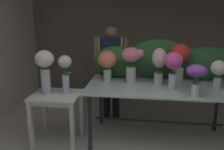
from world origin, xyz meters
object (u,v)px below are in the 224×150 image
at_px(display_table_glass, 159,93).
at_px(vase_coral_roses, 107,62).
at_px(florist, 111,62).
at_px(vase_white_roses_tall, 45,68).
at_px(vase_ivory_dahlias, 218,71).
at_px(side_table_white, 56,102).
at_px(vase_rosy_freesia, 132,61).
at_px(vase_fuchsia_peonies, 173,65).
at_px(vase_cream_lisianthus_tall, 65,70).
at_px(vase_violet_hydrangea, 197,75).
at_px(vase_scarlet_lilies, 180,58).
at_px(vase_blush_tulips, 159,63).

height_order(display_table_glass, vase_coral_roses, vase_coral_roses).
height_order(florist, vase_white_roses_tall, florist).
bearing_deg(vase_ivory_dahlias, display_table_glass, 178.79).
bearing_deg(side_table_white, vase_rosy_freesia, 20.49).
bearing_deg(vase_coral_roses, vase_fuchsia_peonies, -15.91).
height_order(vase_white_roses_tall, vase_cream_lisianthus_tall, vase_white_roses_tall).
relative_size(vase_violet_hydrangea, vase_coral_roses, 0.88).
distance_m(vase_scarlet_lilies, vase_blush_tulips, 0.32).
bearing_deg(vase_fuchsia_peonies, vase_scarlet_lilies, 69.14).
xyz_separation_m(side_table_white, vase_fuchsia_peonies, (1.56, 0.16, 0.53)).
distance_m(vase_scarlet_lilies, vase_cream_lisianthus_tall, 1.61).
height_order(vase_ivory_dahlias, vase_coral_roses, vase_coral_roses).
bearing_deg(vase_rosy_freesia, display_table_glass, -12.86).
bearing_deg(vase_scarlet_lilies, side_table_white, -164.35).
relative_size(side_table_white, vase_violet_hydrangea, 1.84).
bearing_deg(florist, side_table_white, -122.73).
xyz_separation_m(vase_scarlet_lilies, vase_cream_lisianthus_tall, (-1.55, -0.41, -0.14)).
bearing_deg(vase_violet_hydrangea, vase_coral_roses, 156.62).
xyz_separation_m(display_table_glass, vase_violet_hydrangea, (0.41, -0.37, 0.38)).
bearing_deg(vase_white_roses_tall, side_table_white, -0.09).
bearing_deg(side_table_white, display_table_glass, 11.52).
relative_size(florist, vase_blush_tulips, 3.10).
height_order(florist, vase_violet_hydrangea, florist).
relative_size(vase_ivory_dahlias, vase_white_roses_tall, 0.64).
xyz_separation_m(display_table_glass, vase_rosy_freesia, (-0.40, 0.09, 0.44)).
height_order(vase_fuchsia_peonies, vase_coral_roses, vase_fuchsia_peonies).
distance_m(vase_white_roses_tall, vase_cream_lisianthus_tall, 0.27).
relative_size(vase_scarlet_lilies, vase_white_roses_tall, 0.93).
height_order(side_table_white, vase_scarlet_lilies, vase_scarlet_lilies).
bearing_deg(vase_scarlet_lilies, vase_rosy_freesia, -172.00).
xyz_separation_m(display_table_glass, vase_coral_roses, (-0.75, 0.13, 0.40)).
bearing_deg(vase_ivory_dahlias, vase_fuchsia_peonies, -169.47).
distance_m(side_table_white, vase_fuchsia_peonies, 1.66).
xyz_separation_m(vase_scarlet_lilies, vase_white_roses_tall, (-1.81, -0.47, -0.09)).
height_order(vase_coral_roses, vase_white_roses_tall, vase_white_roses_tall).
relative_size(vase_rosy_freesia, vase_cream_lisianthus_tall, 0.97).
xyz_separation_m(vase_ivory_dahlias, vase_blush_tulips, (-0.77, 0.09, 0.07)).
relative_size(vase_ivory_dahlias, vase_rosy_freesia, 0.75).
distance_m(display_table_glass, vase_ivory_dahlias, 0.83).
xyz_separation_m(side_table_white, vase_cream_lisianthus_tall, (0.13, 0.06, 0.44)).
height_order(vase_ivory_dahlias, vase_white_roses_tall, vase_white_roses_tall).
height_order(vase_blush_tulips, vase_cream_lisianthus_tall, vase_blush_tulips).
xyz_separation_m(florist, vase_blush_tulips, (0.76, -0.61, 0.15)).
relative_size(display_table_glass, vase_fuchsia_peonies, 4.01).
bearing_deg(vase_cream_lisianthus_tall, vase_coral_roses, 35.12).
bearing_deg(vase_violet_hydrangea, side_table_white, 177.30).
height_order(florist, vase_rosy_freesia, florist).
bearing_deg(vase_scarlet_lilies, vase_coral_roses, -177.17).
relative_size(vase_fuchsia_peonies, vase_scarlet_lilies, 0.89).
bearing_deg(vase_scarlet_lilies, vase_cream_lisianthus_tall, -165.03).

